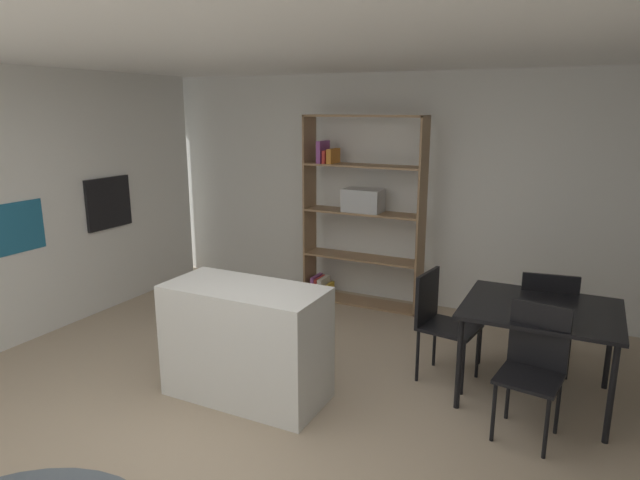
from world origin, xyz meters
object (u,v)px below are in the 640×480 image
built_in_oven (108,203)px  kitchen_island (246,342)px  open_bookshelf (358,212)px  dining_chair_island_side (439,316)px  dining_table (541,316)px  dining_chair_near (534,360)px  dining_chair_far (546,312)px

built_in_oven → kitchen_island: built_in_oven is taller
open_bookshelf → dining_chair_island_side: size_ratio=2.37×
dining_table → dining_chair_near: size_ratio=1.22×
built_in_oven → open_bookshelf: size_ratio=0.28×
built_in_oven → dining_chair_far: built_in_oven is taller
open_bookshelf → dining_chair_island_side: bearing=-46.7°
built_in_oven → dining_chair_island_side: size_ratio=0.66×
dining_chair_near → dining_chair_far: bearing=98.0°
kitchen_island → dining_chair_island_side: dining_chair_island_side is taller
built_in_oven → open_bookshelf: 2.80m
dining_chair_island_side → dining_table: bearing=-82.7°
dining_chair_far → dining_chair_near: size_ratio=0.98×
built_in_oven → kitchen_island: (2.51, -1.05, -0.76)m
dining_chair_island_side → dining_chair_near: bearing=-114.7°
kitchen_island → open_bookshelf: size_ratio=0.58×
open_bookshelf → dining_chair_island_side: (1.33, -1.41, -0.54)m
dining_table → dining_chair_island_side: bearing=179.0°
dining_chair_island_side → dining_chair_far: bearing=-50.1°
built_in_oven → dining_table: (4.57, -0.07, -0.52)m
dining_chair_far → dining_chair_near: (-0.00, -1.01, 0.00)m
dining_chair_far → kitchen_island: bearing=27.3°
kitchen_island → dining_chair_far: bearing=35.6°
dining_table → dining_chair_far: dining_chair_far is taller
dining_chair_island_side → dining_chair_far: dining_chair_island_side is taller
kitchen_island → dining_table: size_ratio=1.10×
dining_chair_near → kitchen_island: bearing=-159.2°
open_bookshelf → dining_chair_far: open_bookshelf is taller
kitchen_island → open_bookshelf: open_bookshelf is taller
built_in_oven → dining_chair_near: bearing=-7.2°
built_in_oven → dining_chair_island_side: 3.84m
dining_chair_island_side → dining_chair_near: size_ratio=0.98×
built_in_oven → dining_chair_island_side: built_in_oven is taller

